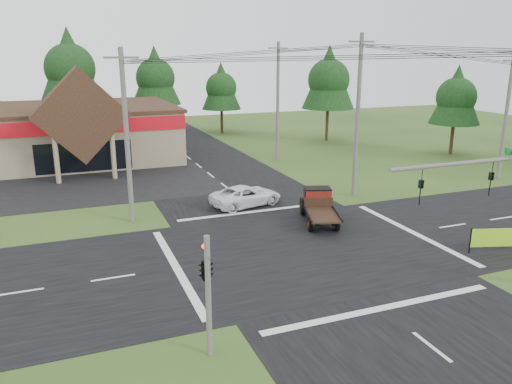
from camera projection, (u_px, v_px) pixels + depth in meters
name	position (u px, v px, depth m)	size (l,w,h in m)	color
ground	(305.00, 249.00, 26.79)	(120.00, 120.00, 0.00)	#2B4E1B
road_ns	(305.00, 249.00, 26.78)	(12.00, 120.00, 0.02)	black
road_ew	(305.00, 249.00, 26.78)	(120.00, 12.00, 0.02)	black
parking_apron	(35.00, 188.00, 38.92)	(28.00, 14.00, 0.02)	black
cvs_building	(15.00, 134.00, 47.06)	(30.40, 18.20, 9.19)	gray
traffic_signal_corner	(206.00, 259.00, 16.64)	(0.53, 2.48, 4.40)	#595651
utility_pole_nw	(127.00, 136.00, 29.71)	(2.00, 0.30, 10.50)	#595651
utility_pole_ne	(358.00, 116.00, 35.19)	(2.00, 0.30, 11.50)	#595651
utility_pole_far	(506.00, 116.00, 40.27)	(2.00, 0.30, 10.20)	#595651
utility_pole_n	(278.00, 101.00, 47.79)	(2.00, 0.30, 11.20)	#595651
tree_row_c	(70.00, 66.00, 57.72)	(7.28, 7.28, 13.13)	#332316
tree_row_d	(155.00, 76.00, 62.48)	(6.16, 6.16, 11.11)	#332316
tree_row_e	(221.00, 86.00, 63.85)	(5.04, 5.04, 9.09)	#332316
tree_side_ne	(329.00, 78.00, 58.03)	(6.16, 6.16, 11.11)	#332316
tree_side_e_near	(456.00, 95.00, 50.43)	(5.04, 5.04, 9.09)	#332316
antique_flatbed_truck	(320.00, 207.00, 30.58)	(1.86, 4.88, 2.04)	#5C130D
roadside_banner	(507.00, 240.00, 26.12)	(4.08, 0.12, 1.39)	#8CD91C
white_pickup	(246.00, 196.00, 34.23)	(2.33, 5.04, 1.40)	white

